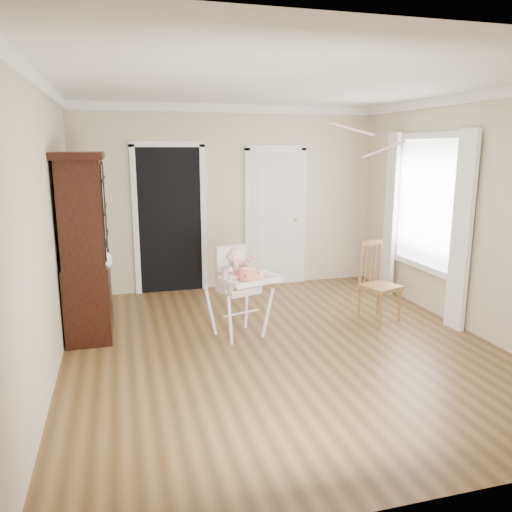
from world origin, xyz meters
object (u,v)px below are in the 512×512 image
object	(u,v)px
high_chair	(239,281)
cake	(249,274)
dining_chair	(378,284)
china_cabinet	(86,244)
sippy_cup	(225,273)

from	to	relation	value
high_chair	cake	world-z (taller)	high_chair
dining_chair	cake	bearing A→B (deg)	172.32
high_chair	china_cabinet	size ratio (longest dim) A/B	0.51
sippy_cup	dining_chair	world-z (taller)	dining_chair
cake	dining_chair	world-z (taller)	dining_chair
cake	dining_chair	xyz separation A→B (m)	(1.72, 0.35, -0.33)
high_chair	cake	bearing A→B (deg)	-97.20
cake	china_cabinet	distance (m)	1.91
cake	sippy_cup	xyz separation A→B (m)	(-0.24, 0.07, 0.01)
china_cabinet	sippy_cup	bearing A→B (deg)	-29.95
high_chair	china_cabinet	distance (m)	1.78
cake	china_cabinet	bearing A→B (deg)	151.91
sippy_cup	dining_chair	xyz separation A→B (m)	(1.97, 0.28, -0.34)
china_cabinet	dining_chair	bearing A→B (deg)	-9.11
high_chair	sippy_cup	world-z (taller)	high_chair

